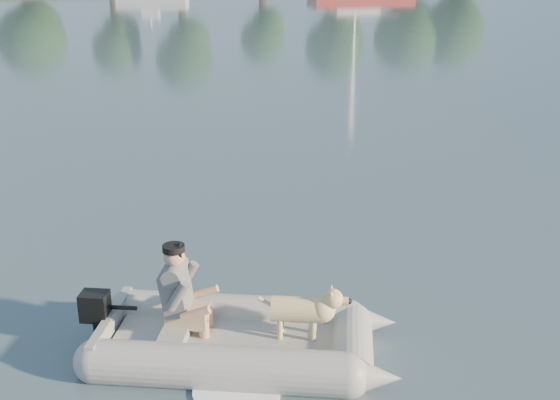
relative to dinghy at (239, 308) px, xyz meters
name	(u,v)px	position (x,y,z in m)	size (l,w,h in m)	color
water	(298,335)	(0.70, 0.22, -0.55)	(160.00, 160.00, 0.00)	slate
dinghy	(239,308)	(0.00, 0.00, 0.00)	(4.57, 3.53, 1.31)	gray
man	(178,287)	(-0.61, 0.25, 0.18)	(0.68, 0.58, 1.01)	slate
dog	(297,314)	(0.59, -0.14, -0.07)	(0.88, 0.31, 0.58)	#D0BA78
outboard_motor	(97,322)	(-1.49, 0.48, -0.26)	(0.39, 0.27, 0.74)	black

